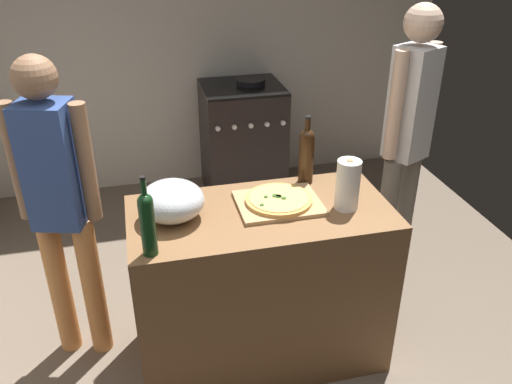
{
  "coord_description": "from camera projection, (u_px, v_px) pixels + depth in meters",
  "views": [
    {
      "loc": [
        -0.48,
        -1.37,
        2.17
      ],
      "look_at": [
        0.06,
        0.85,
        0.95
      ],
      "focal_mm": 37.42,
      "sensor_mm": 36.0,
      "label": 1
    }
  ],
  "objects": [
    {
      "name": "stove",
      "position": [
        243.0,
        140.0,
        4.39
      ],
      "size": [
        0.63,
        0.6,
        0.97
      ],
      "color": "black",
      "rests_on": "ground_plane"
    },
    {
      "name": "cutting_board",
      "position": [
        279.0,
        203.0,
        2.58
      ],
      "size": [
        0.4,
        0.32,
        0.02
      ],
      "primitive_type": "cube",
      "color": "tan",
      "rests_on": "counter"
    },
    {
      "name": "pizza",
      "position": [
        279.0,
        199.0,
        2.57
      ],
      "size": [
        0.33,
        0.33,
        0.03
      ],
      "color": "tan",
      "rests_on": "cutting_board"
    },
    {
      "name": "wine_bottle_dark",
      "position": [
        306.0,
        153.0,
        2.72
      ],
      "size": [
        0.08,
        0.08,
        0.36
      ],
      "color": "#331E0F",
      "rests_on": "counter"
    },
    {
      "name": "paper_towel_roll",
      "position": [
        348.0,
        185.0,
        2.5
      ],
      "size": [
        0.11,
        0.11,
        0.25
      ],
      "color": "white",
      "rests_on": "counter"
    },
    {
      "name": "ground_plane",
      "position": [
        226.0,
        275.0,
        3.57
      ],
      "size": [
        4.26,
        3.56,
        0.02
      ],
      "primitive_type": "cube",
      "color": "#6B5B4C"
    },
    {
      "name": "counter",
      "position": [
        261.0,
        286.0,
        2.74
      ],
      "size": [
        1.26,
        0.61,
        0.9
      ],
      "primitive_type": "cube",
      "color": "brown",
      "rests_on": "ground_plane"
    },
    {
      "name": "person_in_red",
      "position": [
        407.0,
        134.0,
        3.1
      ],
      "size": [
        0.34,
        0.27,
        1.73
      ],
      "color": "slate",
      "rests_on": "ground_plane"
    },
    {
      "name": "wine_bottle_amber",
      "position": [
        147.0,
        221.0,
        2.15
      ],
      "size": [
        0.06,
        0.06,
        0.36
      ],
      "color": "#143819",
      "rests_on": "counter"
    },
    {
      "name": "kitchen_wall_rear",
      "position": [
        186.0,
        30.0,
        4.26
      ],
      "size": [
        4.26,
        0.1,
        2.6
      ],
      "primitive_type": "cube",
      "color": "#BCB7AD",
      "rests_on": "ground_plane"
    },
    {
      "name": "person_in_stripes",
      "position": [
        59.0,
        198.0,
        2.54
      ],
      "size": [
        0.39,
        0.26,
        1.63
      ],
      "color": "#D88C4C",
      "rests_on": "ground_plane"
    },
    {
      "name": "mixing_bowl",
      "position": [
        172.0,
        201.0,
        2.43
      ],
      "size": [
        0.3,
        0.3,
        0.18
      ],
      "color": "#B2B2B7",
      "rests_on": "counter"
    }
  ]
}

